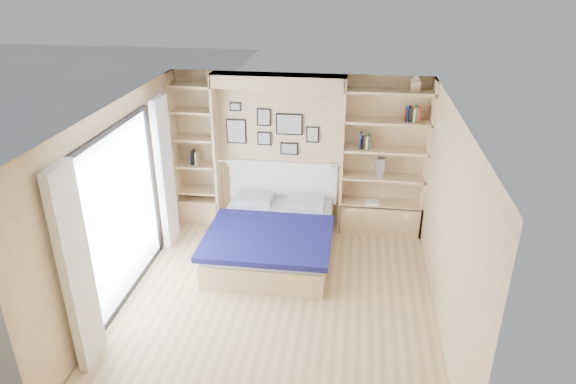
# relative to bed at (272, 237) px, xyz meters

# --- Properties ---
(ground) EXTENTS (4.50, 4.50, 0.00)m
(ground) POSITION_rel_bed_xyz_m (0.25, -1.14, -0.28)
(ground) COLOR tan
(ground) RESTS_ON ground
(room_shell) EXTENTS (4.50, 4.50, 4.50)m
(room_shell) POSITION_rel_bed_xyz_m (-0.13, 0.38, 0.80)
(room_shell) COLOR #D8BF89
(room_shell) RESTS_ON ground
(bed) EXTENTS (1.77, 2.20, 1.07)m
(bed) POSITION_rel_bed_xyz_m (0.00, 0.00, 0.00)
(bed) COLOR #D9B989
(bed) RESTS_ON ground
(photo_gallery) EXTENTS (1.48, 0.02, 0.82)m
(photo_gallery) POSITION_rel_bed_xyz_m (-0.20, 1.08, 1.32)
(photo_gallery) COLOR black
(photo_gallery) RESTS_ON ground
(reading_lamps) EXTENTS (1.92, 0.12, 0.15)m
(reading_lamps) POSITION_rel_bed_xyz_m (-0.05, 0.86, 0.82)
(reading_lamps) COLOR silver
(reading_lamps) RESTS_ON ground
(shelf_decor) EXTENTS (3.51, 0.23, 2.03)m
(shelf_decor) POSITION_rel_bed_xyz_m (1.35, 0.93, 1.41)
(shelf_decor) COLOR #A51E1E
(shelf_decor) RESTS_ON ground
(deck) EXTENTS (3.20, 4.00, 0.05)m
(deck) POSITION_rel_bed_xyz_m (-3.35, -1.14, -0.28)
(deck) COLOR #6A5D4E
(deck) RESTS_ON ground
(deck_chair) EXTENTS (0.75, 0.92, 0.80)m
(deck_chair) POSITION_rel_bed_xyz_m (-3.34, -0.42, 0.10)
(deck_chair) COLOR tan
(deck_chair) RESTS_ON ground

